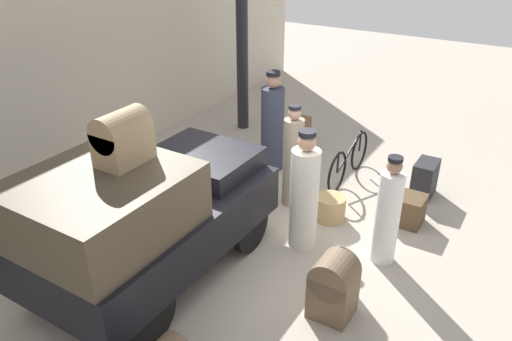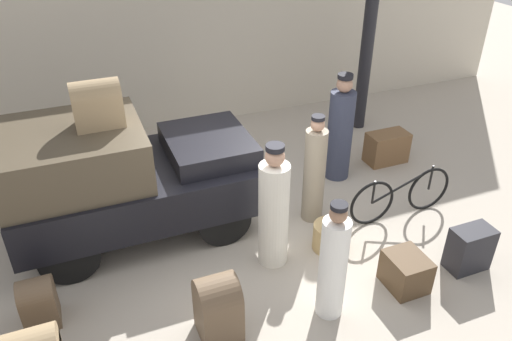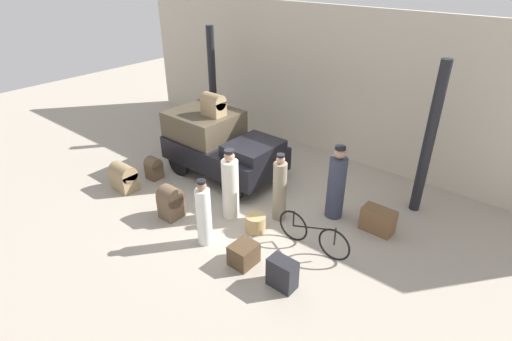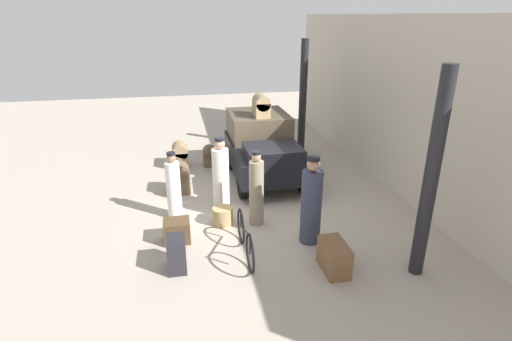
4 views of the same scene
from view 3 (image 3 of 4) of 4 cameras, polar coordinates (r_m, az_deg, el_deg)
ground_plane at (r=10.46m, az=-1.55°, el=-4.65°), size 30.00×30.00×0.00m
station_building_facade at (r=12.60m, az=10.87°, el=12.01°), size 16.00×0.15×4.50m
canopy_pillar_left at (r=13.71m, az=-6.22°, el=12.09°), size 0.25×0.25×3.78m
canopy_pillar_right at (r=10.17m, az=23.48°, el=3.92°), size 0.25×0.25×3.78m
truck at (r=11.45m, az=-5.23°, el=3.89°), size 3.40×1.83×1.79m
bicycle at (r=8.82m, az=8.14°, el=-9.04°), size 1.79×0.04×0.80m
wicker_basket at (r=9.38m, az=-0.05°, el=-7.52°), size 0.47×0.47×0.40m
porter_carrying_trunk at (r=8.78m, az=-7.47°, el=-6.30°), size 0.33×0.33×1.60m
conductor_in_dark_uniform at (r=9.72m, az=11.40°, el=-2.08°), size 0.43×0.43×1.89m
porter_standing_middle at (r=9.49m, az=3.40°, el=-2.74°), size 0.33×0.33×1.74m
porter_with_bicycle at (r=9.55m, az=-3.69°, el=-2.36°), size 0.41×0.41×1.81m
trunk_barrel_dark at (r=9.93m, az=-12.09°, el=-4.38°), size 0.47×0.50×0.84m
trunk_large_brown at (r=11.45m, az=-18.38°, el=-0.85°), size 0.68×0.48×0.76m
suitcase_small_leather at (r=11.81m, az=-14.39°, el=0.40°), size 0.40×0.39×0.65m
suitcase_tan_flat at (r=8.47m, az=-1.77°, el=-11.86°), size 0.47×0.54×0.47m
trunk_wicker_pale at (r=7.94m, az=3.78°, el=-14.46°), size 0.56×0.34×0.63m
suitcase_black_upright at (r=9.74m, az=17.02°, el=-6.81°), size 0.75×0.42×0.58m
trunk_on_truck_roof at (r=11.15m, az=-6.12°, el=9.37°), size 0.62×0.42×0.62m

